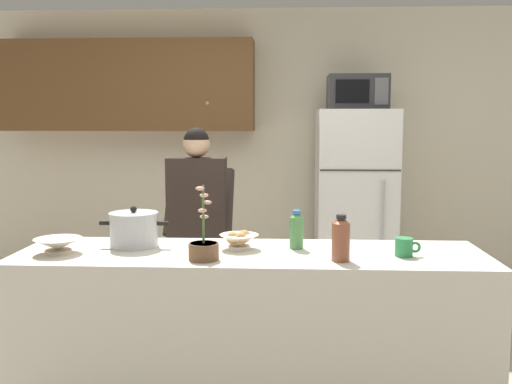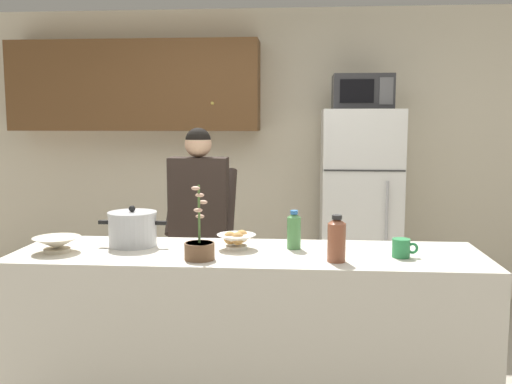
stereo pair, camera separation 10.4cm
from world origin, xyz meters
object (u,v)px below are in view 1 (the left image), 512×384
at_px(bread_bowl, 239,240).
at_px(bottle_near_edge, 341,239).
at_px(microwave, 357,92).
at_px(bottle_mid_counter, 296,230).
at_px(potted_orchid, 204,247).
at_px(empty_bowl, 58,245).
at_px(refrigerator, 354,211).
at_px(cooking_pot, 134,229).
at_px(coffee_mug, 404,247).
at_px(person_near_pot, 198,215).

distance_m(bread_bowl, bottle_near_edge, 0.57).
relative_size(microwave, bottle_mid_counter, 2.29).
bearing_deg(microwave, potted_orchid, -116.16).
xyz_separation_m(microwave, empty_bowl, (-1.77, -1.92, -0.87)).
xyz_separation_m(microwave, bottle_mid_counter, (-0.53, -1.73, -0.82)).
height_order(refrigerator, cooking_pot, refrigerator).
xyz_separation_m(bread_bowl, potted_orchid, (-0.16, -0.24, 0.01)).
bearing_deg(refrigerator, bottle_mid_counter, -106.67).
distance_m(coffee_mug, potted_orchid, 1.02).
bearing_deg(refrigerator, empty_bowl, -132.33).
bearing_deg(refrigerator, bread_bowl, -114.93).
relative_size(cooking_pot, bread_bowl, 1.80).
bearing_deg(bottle_mid_counter, empty_bowl, -171.62).
xyz_separation_m(bread_bowl, empty_bowl, (-0.93, -0.15, -0.00)).
distance_m(empty_bowl, potted_orchid, 0.78).
bearing_deg(potted_orchid, bottle_near_edge, 0.97).
bearing_deg(refrigerator, person_near_pot, -141.42).
relative_size(bottle_near_edge, bottle_mid_counter, 1.10).
bearing_deg(potted_orchid, person_near_pot, 100.31).
height_order(cooking_pot, empty_bowl, cooking_pot).
relative_size(refrigerator, cooking_pot, 4.47).
bearing_deg(empty_bowl, bread_bowl, 8.86).
relative_size(refrigerator, bottle_near_edge, 7.37).
distance_m(microwave, potted_orchid, 2.40).
distance_m(empty_bowl, bottle_mid_counter, 1.25).
bearing_deg(person_near_pot, coffee_mug, -38.52).
distance_m(cooking_pot, bottle_mid_counter, 0.89).
relative_size(bottle_near_edge, potted_orchid, 0.62).
height_order(microwave, bottle_near_edge, microwave).
bearing_deg(potted_orchid, bread_bowl, 57.30).
height_order(person_near_pot, bread_bowl, person_near_pot).
height_order(microwave, potted_orchid, microwave).
xyz_separation_m(microwave, coffee_mug, (0.02, -1.89, -0.87)).
relative_size(bread_bowl, potted_orchid, 0.57).
xyz_separation_m(bottle_near_edge, bottle_mid_counter, (-0.21, 0.27, -0.01)).
bearing_deg(refrigerator, bottle_near_edge, -98.82).
relative_size(cooking_pot, bottle_near_edge, 1.65).
height_order(person_near_pot, coffee_mug, person_near_pot).
distance_m(refrigerator, cooking_pot, 2.26).
distance_m(refrigerator, bread_bowl, 1.98).
xyz_separation_m(microwave, cooking_pot, (-1.41, -1.73, -0.83)).
height_order(person_near_pot, bottle_near_edge, person_near_pot).
bearing_deg(empty_bowl, person_near_pot, 59.76).
distance_m(bottle_near_edge, potted_orchid, 0.68).
xyz_separation_m(person_near_pot, bread_bowl, (0.35, -0.85, 0.01)).
bearing_deg(person_near_pot, refrigerator, 38.58).
bearing_deg(refrigerator, potted_orchid, -115.92).
bearing_deg(bread_bowl, person_near_pot, 112.75).
relative_size(refrigerator, person_near_pot, 1.09).
relative_size(microwave, person_near_pot, 0.31).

